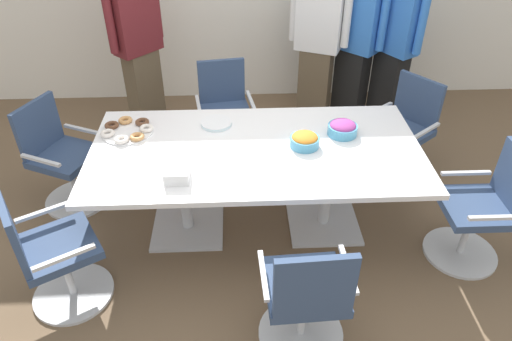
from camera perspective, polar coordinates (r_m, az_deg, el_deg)
The scene contains 17 objects.
ground_plane at distance 3.89m, azimuth 0.00°, elevation -6.64°, with size 10.00×10.00×0.01m, color brown.
conference_table at distance 3.49m, azimuth 0.00°, elevation 1.00°, with size 2.40×1.20×0.75m.
office_chair_0 at distance 4.21m, azimuth -22.32°, elevation 1.11°, with size 0.72×0.72×0.91m.
office_chair_1 at distance 3.34m, azimuth -23.41°, elevation -9.47°, with size 0.74×0.74×0.91m.
office_chair_2 at distance 2.86m, azimuth 6.04°, elevation -15.20°, with size 0.57×0.57×0.91m.
office_chair_3 at distance 3.74m, azimuth 25.47°, elevation -4.63°, with size 0.54×0.54×0.91m.
office_chair_4 at distance 4.43m, azimuth 17.17°, elevation 4.13°, with size 0.76×0.76×0.91m.
office_chair_5 at distance 4.54m, azimuth -3.76°, elevation 6.54°, with size 0.61×0.61×0.91m.
person_standing_0 at distance 4.82m, azimuth -14.06°, elevation 14.77°, with size 0.47×0.50×1.84m.
person_standing_1 at distance 4.96m, azimuth 7.48°, elevation 15.09°, with size 0.59×0.38×1.71m.
person_standing_2 at distance 5.05m, azimuth 11.93°, elevation 14.83°, with size 0.49×0.48×1.68m.
person_standing_3 at distance 5.03m, azimuth 16.41°, elevation 14.44°, with size 0.42×0.56×1.73m.
snack_bowl_chips_orange at distance 3.44m, azimuth 5.89°, elevation 3.68°, with size 0.21×0.21×0.11m.
snack_bowl_candy_mix at distance 3.62m, azimuth 10.40°, elevation 5.06°, with size 0.22×0.22×0.11m.
donut_platter at distance 3.73m, azimuth -15.24°, elevation 4.70°, with size 0.39×0.39×0.04m.
plate_stack at distance 3.71m, azimuth -4.80°, elevation 5.69°, with size 0.24×0.24×0.03m.
napkin_pile at distance 3.13m, azimuth -9.52°, elevation -0.45°, with size 0.16×0.16×0.08m, color white.
Camera 1 is at (-0.13, -2.86, 2.62)m, focal length 33.18 mm.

